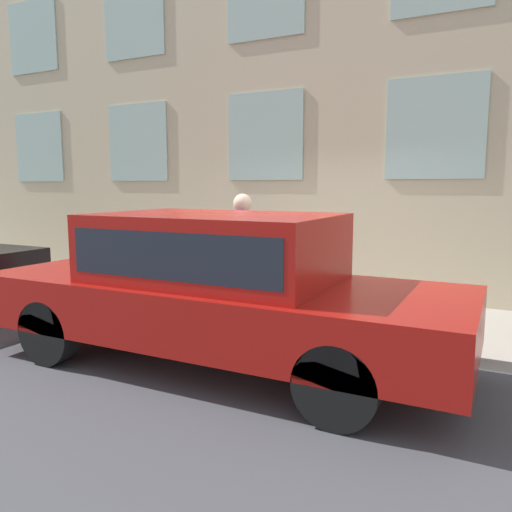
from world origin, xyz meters
The scene contains 6 objects.
ground_plane centered at (0.00, 0.00, 0.00)m, with size 80.00×80.00×0.00m, color #47474C.
sidewalk centered at (1.16, 0.00, 0.06)m, with size 2.32×60.00×0.12m.
building_facade centered at (2.47, 0.00, 4.16)m, with size 0.33×40.00×8.32m.
fire_hydrant centered at (0.66, 0.48, 0.55)m, with size 0.33×0.44×0.84m.
person centered at (0.77, 0.96, 1.11)m, with size 0.40×0.26×1.64m.
parked_car_red_near centered at (-1.07, 0.29, 0.88)m, with size 1.82×5.07×1.59m.
Camera 1 is at (-5.43, -2.38, 1.87)m, focal length 35.00 mm.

